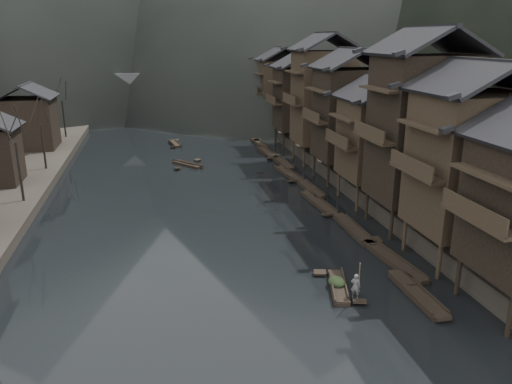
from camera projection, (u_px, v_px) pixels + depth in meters
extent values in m
plane|color=black|center=(222.00, 276.00, 34.18)|extent=(300.00, 300.00, 0.00)
cube|color=#2D2823|center=(408.00, 135.00, 78.08)|extent=(40.00, 200.00, 1.80)
cylinder|color=black|center=(510.00, 316.00, 26.82)|extent=(0.30, 0.30, 2.90)
cylinder|color=black|center=(458.00, 276.00, 31.31)|extent=(0.30, 0.30, 2.90)
cylinder|color=black|center=(497.00, 272.00, 31.84)|extent=(0.30, 0.30, 2.90)
cube|color=#2E2419|center=(479.00, 220.00, 27.49)|extent=(1.20, 5.70, 0.25)
cylinder|color=#2E2419|center=(439.00, 261.00, 33.36)|extent=(0.30, 0.30, 2.90)
cylinder|color=#2E2419|center=(405.00, 235.00, 37.85)|extent=(0.30, 0.30, 2.90)
cylinder|color=#2E2419|center=(476.00, 258.00, 33.90)|extent=(0.30, 0.30, 2.90)
cylinder|color=#2E2419|center=(437.00, 232.00, 38.38)|extent=(0.30, 0.30, 2.90)
cube|color=#2E2419|center=(470.00, 163.00, 34.41)|extent=(7.00, 6.00, 9.51)
cube|color=#2E2419|center=(417.00, 172.00, 33.77)|extent=(1.20, 5.70, 0.25)
cylinder|color=black|center=(391.00, 224.00, 39.91)|extent=(0.30, 0.30, 2.90)
cylinder|color=black|center=(367.00, 205.00, 44.39)|extent=(0.30, 0.30, 2.90)
cylinder|color=black|center=(423.00, 222.00, 40.44)|extent=(0.30, 0.30, 2.90)
cylinder|color=black|center=(395.00, 203.00, 44.93)|extent=(0.30, 0.30, 2.90)
cube|color=black|center=(420.00, 129.00, 40.62)|extent=(7.00, 6.00, 11.72)
cube|color=#2E2419|center=(374.00, 138.00, 40.02)|extent=(1.20, 5.70, 0.25)
cylinder|color=#2E2419|center=(357.00, 198.00, 46.45)|extent=(0.30, 0.30, 2.90)
cylinder|color=#2E2419|center=(339.00, 184.00, 50.94)|extent=(0.30, 0.30, 2.90)
cylinder|color=#2E2419|center=(384.00, 196.00, 46.98)|extent=(0.30, 0.30, 2.90)
cylinder|color=#2E2419|center=(364.00, 182.00, 51.47)|extent=(0.30, 0.30, 2.90)
cube|color=#2E2419|center=(381.00, 138.00, 47.79)|extent=(7.00, 6.00, 7.48)
cube|color=#2E2419|center=(341.00, 144.00, 47.13)|extent=(1.20, 5.70, 0.25)
cylinder|color=black|center=(328.00, 176.00, 53.93)|extent=(0.30, 0.30, 2.90)
cylinder|color=black|center=(314.00, 165.00, 58.41)|extent=(0.30, 0.30, 2.90)
cylinder|color=black|center=(352.00, 174.00, 54.46)|extent=(0.30, 0.30, 2.90)
cylinder|color=black|center=(336.00, 164.00, 58.95)|extent=(0.30, 0.30, 2.90)
cube|color=black|center=(350.00, 114.00, 54.93)|extent=(7.00, 6.00, 9.77)
cube|color=#2E2419|center=(315.00, 120.00, 54.30)|extent=(1.20, 5.70, 0.25)
cylinder|color=#2E2419|center=(304.00, 157.00, 62.34)|extent=(0.30, 0.30, 2.90)
cylinder|color=#2E2419|center=(293.00, 149.00, 66.83)|extent=(0.30, 0.30, 2.90)
cylinder|color=#2E2419|center=(325.00, 156.00, 62.87)|extent=(0.30, 0.30, 2.90)
cylinder|color=#2E2419|center=(313.00, 148.00, 67.36)|extent=(0.30, 0.30, 2.90)
cube|color=#2E2419|center=(323.00, 97.00, 63.10)|extent=(7.00, 6.00, 11.42)
cube|color=#2E2419|center=(293.00, 103.00, 62.49)|extent=(1.20, 5.70, 0.25)
cylinder|color=black|center=(283.00, 141.00, 71.69)|extent=(0.30, 0.30, 2.90)
cylinder|color=black|center=(275.00, 135.00, 76.18)|extent=(0.30, 0.30, 2.90)
cylinder|color=black|center=(302.00, 140.00, 72.22)|extent=(0.30, 0.30, 2.90)
cylinder|color=black|center=(293.00, 134.00, 76.71)|extent=(0.30, 0.30, 2.90)
cube|color=black|center=(300.00, 99.00, 72.84)|extent=(7.00, 6.00, 8.79)
cube|color=#2E2419|center=(274.00, 102.00, 72.19)|extent=(1.20, 5.70, 0.25)
cylinder|color=#2E2419|center=(265.00, 127.00, 82.91)|extent=(0.30, 0.30, 2.90)
cylinder|color=#2E2419|center=(259.00, 122.00, 87.39)|extent=(0.30, 0.30, 2.90)
cylinder|color=#2E2419|center=(281.00, 126.00, 83.44)|extent=(0.30, 0.30, 2.90)
cylinder|color=#2E2419|center=(274.00, 122.00, 87.93)|extent=(0.30, 0.30, 2.90)
cube|color=#2E2419|center=(280.00, 89.00, 83.98)|extent=(7.00, 6.00, 9.32)
cube|color=#2E2419|center=(257.00, 92.00, 83.34)|extent=(1.20, 5.70, 0.25)
cube|color=black|center=(30.00, 121.00, 68.09)|extent=(6.50, 6.50, 6.80)
cylinder|color=black|center=(12.00, 170.00, 45.80)|extent=(0.24, 0.24, 5.58)
cylinder|color=black|center=(39.00, 145.00, 57.34)|extent=(0.24, 0.24, 5.17)
cylinder|color=black|center=(66.00, 117.00, 75.84)|extent=(0.24, 0.24, 5.48)
cube|color=black|center=(417.00, 295.00, 31.32)|extent=(1.14, 5.86, 0.30)
cube|color=black|center=(417.00, 292.00, 31.27)|extent=(1.19, 5.74, 0.10)
cube|color=black|center=(397.00, 273.00, 33.91)|extent=(0.94, 0.73, 0.32)
cube|color=black|center=(442.00, 316.00, 28.65)|extent=(0.94, 0.73, 0.32)
cube|color=black|center=(392.00, 260.00, 36.14)|extent=(1.86, 7.63, 0.30)
cube|color=black|center=(392.00, 258.00, 36.09)|extent=(1.90, 7.48, 0.10)
cube|color=black|center=(375.00, 239.00, 39.54)|extent=(1.02, 1.01, 0.36)
cube|color=black|center=(412.00, 282.00, 32.66)|extent=(1.02, 1.01, 0.36)
cube|color=black|center=(353.00, 230.00, 41.85)|extent=(1.10, 6.76, 0.30)
cube|color=black|center=(353.00, 228.00, 41.79)|extent=(1.16, 6.63, 0.10)
cube|color=black|center=(339.00, 215.00, 44.84)|extent=(0.94, 0.83, 0.34)
cube|color=black|center=(369.00, 243.00, 38.77)|extent=(0.94, 0.83, 0.34)
cube|color=black|center=(318.00, 203.00, 48.56)|extent=(1.53, 7.10, 0.30)
cube|color=black|center=(318.00, 201.00, 48.51)|extent=(1.57, 6.96, 0.10)
cube|color=black|center=(310.00, 192.00, 51.71)|extent=(0.99, 0.92, 0.35)
cube|color=black|center=(328.00, 214.00, 45.32)|extent=(0.99, 0.92, 0.35)
cube|color=black|center=(311.00, 190.00, 52.89)|extent=(1.35, 5.95, 0.30)
cube|color=black|center=(311.00, 188.00, 52.84)|extent=(1.40, 5.83, 0.10)
cube|color=black|center=(304.00, 181.00, 55.52)|extent=(0.96, 0.77, 0.32)
cube|color=black|center=(318.00, 196.00, 50.18)|extent=(0.96, 0.77, 0.32)
cube|color=black|center=(288.00, 174.00, 58.96)|extent=(1.91, 6.86, 0.30)
cube|color=black|center=(288.00, 172.00, 58.90)|extent=(1.95, 6.73, 0.10)
cube|color=black|center=(284.00, 166.00, 62.01)|extent=(1.03, 0.94, 0.35)
cube|color=black|center=(292.00, 180.00, 55.82)|extent=(1.03, 0.94, 0.35)
cube|color=black|center=(282.00, 163.00, 64.28)|extent=(1.47, 7.20, 0.30)
cube|color=black|center=(282.00, 161.00, 64.23)|extent=(1.52, 7.06, 0.10)
cube|color=black|center=(277.00, 155.00, 67.48)|extent=(0.98, 0.92, 0.35)
cube|color=black|center=(287.00, 168.00, 61.00)|extent=(0.98, 0.92, 0.35)
cube|color=black|center=(267.00, 153.00, 69.49)|extent=(1.59, 6.86, 0.30)
cube|color=black|center=(267.00, 152.00, 69.43)|extent=(1.64, 6.73, 0.10)
cube|color=black|center=(264.00, 147.00, 72.53)|extent=(0.99, 0.90, 0.35)
cube|color=black|center=(271.00, 157.00, 66.36)|extent=(0.99, 0.90, 0.35)
cube|color=black|center=(259.00, 144.00, 75.63)|extent=(1.47, 6.10, 0.30)
cube|color=black|center=(259.00, 142.00, 75.58)|extent=(1.51, 5.98, 0.10)
cube|color=black|center=(257.00, 139.00, 78.33)|extent=(0.98, 0.80, 0.33)
cube|color=black|center=(262.00, 147.00, 72.85)|extent=(0.98, 0.80, 0.33)
cube|color=black|center=(252.00, 137.00, 80.58)|extent=(1.40, 7.51, 0.30)
cube|color=black|center=(252.00, 136.00, 80.53)|extent=(1.45, 7.36, 0.10)
cube|color=black|center=(248.00, 132.00, 83.92)|extent=(0.97, 0.95, 0.36)
cube|color=black|center=(255.00, 141.00, 77.16)|extent=(0.97, 0.95, 0.36)
cube|color=black|center=(248.00, 129.00, 87.85)|extent=(2.09, 7.48, 0.30)
cube|color=black|center=(248.00, 128.00, 87.80)|extent=(2.12, 7.34, 0.10)
cube|color=black|center=(247.00, 125.00, 91.19)|extent=(1.05, 1.02, 0.36)
cube|color=black|center=(249.00, 132.00, 84.43)|extent=(1.05, 1.02, 0.36)
cube|color=black|center=(188.00, 164.00, 63.31)|extent=(3.72, 4.50, 0.30)
cube|color=black|center=(188.00, 163.00, 63.25)|extent=(3.70, 4.45, 0.10)
cube|color=black|center=(197.00, 159.00, 65.29)|extent=(1.05, 1.00, 0.30)
cube|color=black|center=(177.00, 168.00, 61.24)|extent=(1.05, 1.00, 0.30)
cube|color=black|center=(175.00, 144.00, 75.57)|extent=(1.73, 5.04, 0.30)
cube|color=black|center=(175.00, 143.00, 75.51)|extent=(1.77, 4.95, 0.10)
cube|color=black|center=(176.00, 140.00, 77.79)|extent=(0.93, 0.74, 0.30)
cube|color=black|center=(173.00, 146.00, 73.26)|extent=(0.93, 0.74, 0.30)
cube|color=black|center=(174.00, 127.00, 89.24)|extent=(2.30, 5.07, 0.30)
cube|color=black|center=(174.00, 126.00, 89.19)|extent=(2.32, 4.98, 0.10)
cube|color=black|center=(177.00, 124.00, 91.48)|extent=(0.99, 0.83, 0.30)
cube|color=black|center=(171.00, 129.00, 86.92)|extent=(0.99, 0.83, 0.30)
cube|color=black|center=(183.00, 119.00, 98.22)|extent=(3.76, 5.68, 0.30)
cube|color=black|center=(183.00, 118.00, 98.16)|extent=(3.75, 5.60, 0.10)
cube|color=black|center=(189.00, 116.00, 100.78)|extent=(1.10, 1.06, 0.32)
cube|color=black|center=(176.00, 121.00, 95.57)|extent=(1.10, 1.06, 0.32)
cube|color=#4C4C4F|center=(171.00, 81.00, 99.33)|extent=(40.00, 6.00, 1.60)
cube|color=#4C4C4F|center=(171.00, 75.00, 96.42)|extent=(40.00, 0.50, 1.00)
cube|color=#4C4C4F|center=(170.00, 74.00, 101.47)|extent=(40.00, 0.50, 1.00)
cube|color=#4C4C4F|center=(100.00, 103.00, 97.81)|extent=(3.20, 6.00, 6.40)
cube|color=#4C4C4F|center=(149.00, 102.00, 99.65)|extent=(3.20, 6.00, 6.40)
cube|color=#4C4C4F|center=(194.00, 101.00, 101.40)|extent=(3.20, 6.00, 6.40)
cube|color=#4C4C4F|center=(240.00, 100.00, 103.24)|extent=(3.20, 6.00, 6.40)
cube|color=black|center=(338.00, 287.00, 32.29)|extent=(2.11, 4.60, 0.30)
cube|color=black|center=(339.00, 285.00, 32.24)|extent=(2.13, 4.52, 0.10)
cube|color=black|center=(320.00, 272.00, 34.09)|extent=(0.95, 0.76, 0.29)
cube|color=black|center=(359.00, 300.00, 30.41)|extent=(0.95, 0.76, 0.29)
ellipsoid|color=black|center=(337.00, 277.00, 32.30)|extent=(1.08, 1.41, 0.65)
imported|color=slate|center=(356.00, 283.00, 30.50)|extent=(0.72, 0.68, 1.66)
cylinder|color=#8C7A51|center=(362.00, 242.00, 29.75)|extent=(1.05, 2.18, 3.66)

